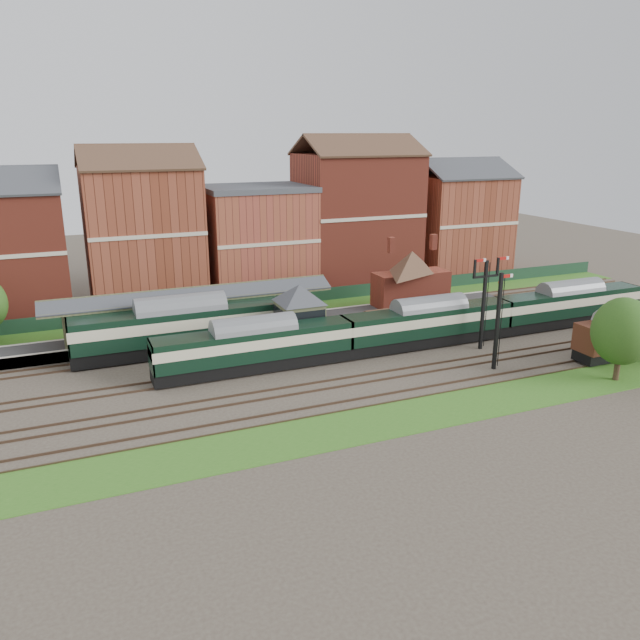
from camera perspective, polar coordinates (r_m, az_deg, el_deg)
name	(u,v)px	position (r m, az deg, el deg)	size (l,w,h in m)	color
ground	(346,358)	(53.46, 2.41, -3.46)	(160.00, 160.00, 0.00)	#473D33
grass_back	(284,310)	(67.56, -3.33, 0.91)	(90.00, 4.50, 0.06)	#2D6619
grass_front	(420,413)	(43.72, 9.14, -8.42)	(90.00, 5.00, 0.06)	#2D6619
fence	(278,299)	(69.19, -3.90, 1.90)	(90.00, 0.12, 1.50)	#193823
platform	(256,327)	(60.25, -5.84, -0.67)	(55.00, 3.40, 1.00)	#2D2D2D
signal_box	(300,316)	(54.18, -1.88, 0.38)	(5.40, 5.40, 6.00)	#516649
brick_hut	(380,327)	(57.96, 5.55, -0.65)	(3.20, 2.64, 2.94)	brown
station_building	(411,277)	(66.06, 8.34, 3.91)	(8.10, 8.10, 5.90)	#993726
canopy	(192,292)	(57.78, -11.66, 2.51)	(26.00, 3.89, 4.08)	brown
semaphore_bracket	(484,298)	(56.10, 14.79, 1.92)	(3.60, 0.25, 8.18)	black
semaphore_siding	(498,320)	(51.62, 15.96, 0.00)	(1.23, 0.25, 8.00)	black
town_backdrop	(256,234)	(74.38, -5.89, 7.82)	(69.00, 10.00, 16.00)	#993726
dmu_train	(429,322)	(56.50, 9.90, -0.22)	(48.68, 2.56, 3.74)	black
platform_railcar	(182,326)	(54.98, -12.54, -0.55)	(18.45, 2.91, 4.25)	black
goods_van_a	(609,338)	(57.58, 24.92, -1.48)	(5.74, 2.49, 3.48)	black
tree_far	(622,331)	(52.61, 25.92, -0.94)	(4.54, 4.54, 6.62)	#382619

